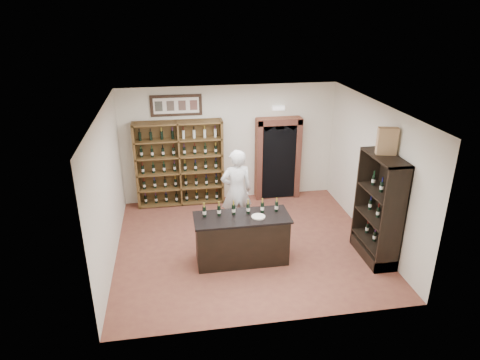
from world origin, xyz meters
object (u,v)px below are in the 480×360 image
Objects in this scene: wine_shelf at (180,163)px; side_cabinet at (378,224)px; shopkeeper at (236,191)px; counter_bottle_0 at (204,212)px; wine_crate at (387,141)px; tasting_counter at (242,239)px.

side_cabinet is (3.82, -3.23, -0.35)m from wine_shelf.
shopkeeper is (1.20, -1.66, -0.13)m from wine_shelf.
wine_crate reaches higher than counter_bottle_0.
side_cabinet is at bearing -40.21° from wine_shelf.
shopkeeper is at bearing 165.04° from wine_crate.
tasting_counter is 0.95m from counter_bottle_0.
shopkeeper is (0.10, 1.28, 0.48)m from tasting_counter.
side_cabinet is at bearing -6.28° from tasting_counter.
tasting_counter is at bearing -169.87° from wine_crate.
side_cabinet is at bearing -6.84° from counter_bottle_0.
wine_crate is (3.45, -0.32, 1.35)m from counter_bottle_0.
tasting_counter is 6.27× the size of counter_bottle_0.
shopkeeper reaches higher than counter_bottle_0.
tasting_counter is 1.37m from shopkeeper.
wine_crate is (2.73, -0.20, 1.97)m from tasting_counter.
wine_shelf is 1.17× the size of tasting_counter.
wine_crate is (2.63, -1.48, 1.49)m from shopkeeper.
side_cabinet is 4.23× the size of wine_crate.
wine_crate is at bearing 145.11° from shopkeeper.
counter_bottle_0 reaches higher than tasting_counter.
shopkeeper is (-2.63, 1.58, 0.22)m from side_cabinet.
side_cabinet reaches higher than counter_bottle_0.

